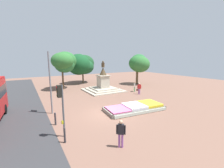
{
  "coord_description": "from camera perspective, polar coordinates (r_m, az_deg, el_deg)",
  "views": [
    {
      "loc": [
        -6.65,
        -12.09,
        5.27
      ],
      "look_at": [
        3.38,
        4.81,
        1.9
      ],
      "focal_mm": 24.0,
      "sensor_mm": 36.0,
      "label": 1
    }
  ],
  "objects": [
    {
      "name": "statue_monument",
      "position": [
        24.51,
        -3.37,
        -0.57
      ],
      "size": [
        5.69,
        5.69,
        4.89
      ],
      "color": "#B3A994",
      "rests_on": "ground_plane"
    },
    {
      "name": "flower_planter",
      "position": [
        15.85,
        8.98,
        -8.88
      ],
      "size": [
        6.4,
        3.35,
        0.57
      ],
      "color": "#38281C",
      "rests_on": "ground_plane"
    },
    {
      "name": "kerb_bollard_mid_a",
      "position": [
        13.04,
        -20.79,
        -12.18
      ],
      "size": [
        0.15,
        0.15,
        1.04
      ],
      "color": "#2D2D33",
      "rests_on": "ground_plane"
    },
    {
      "name": "park_tree_far_left",
      "position": [
        32.87,
        -11.49,
        7.24
      ],
      "size": [
        6.32,
        5.92,
        6.2
      ],
      "color": "brown",
      "rests_on": "ground_plane"
    },
    {
      "name": "pedestrian_with_handbag",
      "position": [
        22.58,
        10.28,
        -1.45
      ],
      "size": [
        0.63,
        0.51,
        1.7
      ],
      "color": "#8C4C99",
      "rests_on": "ground_plane"
    },
    {
      "name": "pedestrian_crossing_plaza",
      "position": [
        9.28,
        3.4,
        -17.7
      ],
      "size": [
        0.46,
        0.41,
        1.72
      ],
      "color": "#8C4C99",
      "rests_on": "ground_plane"
    },
    {
      "name": "traffic_light_near_crossing",
      "position": [
        10.38,
        -18.82,
        -6.44
      ],
      "size": [
        0.41,
        0.29,
        3.59
      ],
      "color": "#4C5156",
      "rests_on": "ground_plane"
    },
    {
      "name": "park_tree_behind_statue",
      "position": [
        31.2,
        10.18,
        7.72
      ],
      "size": [
        4.08,
        4.26,
        6.15
      ],
      "color": "brown",
      "rests_on": "ground_plane"
    },
    {
      "name": "ground_plane",
      "position": [
        14.77,
        -1.79,
        -11.18
      ],
      "size": [
        70.93,
        70.93,
        0.0
      ],
      "primitive_type": "plane",
      "color": "brown"
    },
    {
      "name": "banner_pole",
      "position": [
        15.21,
        -22.53,
        0.94
      ],
      "size": [
        0.14,
        0.71,
        5.9
      ],
      "color": "slate",
      "rests_on": "ground_plane"
    },
    {
      "name": "kerb_bollard_south",
      "position": [
        10.35,
        -17.58,
        -17.95
      ],
      "size": [
        0.14,
        0.14,
        1.03
      ],
      "color": "#2D2D33",
      "rests_on": "ground_plane"
    },
    {
      "name": "park_tree_far_right",
      "position": [
        27.06,
        -17.77,
        8.03
      ],
      "size": [
        4.49,
        4.64,
        6.45
      ],
      "color": "brown",
      "rests_on": "ground_plane"
    },
    {
      "name": "pedestrian_near_planter",
      "position": [
        24.22,
        8.57,
        -0.86
      ],
      "size": [
        0.42,
        0.45,
        1.52
      ],
      "color": "#338C4C",
      "rests_on": "ground_plane"
    }
  ]
}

